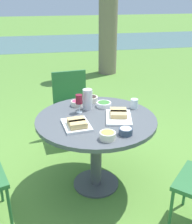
# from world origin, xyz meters

# --- Properties ---
(ground_plane) EXTENTS (40.00, 40.00, 0.00)m
(ground_plane) POSITION_xyz_m (0.00, 0.00, 0.00)
(ground_plane) COLOR #5B8C38
(river_strip) EXTENTS (40.00, 3.67, 0.01)m
(river_strip) POSITION_xyz_m (0.00, 8.47, 0.00)
(river_strip) COLOR #4C706B
(river_strip) RESTS_ON ground_plane
(dining_table) EXTENTS (1.12, 1.12, 0.75)m
(dining_table) POSITION_xyz_m (0.00, 0.00, 0.63)
(dining_table) COLOR #4C4C51
(dining_table) RESTS_ON ground_plane
(chair_far_back) EXTENTS (0.49, 0.47, 0.89)m
(chair_far_back) POSITION_xyz_m (-0.12, 1.04, 0.52)
(chair_far_back) COLOR #2D6B38
(chair_far_back) RESTS_ON ground_plane
(water_pitcher) EXTENTS (0.10, 0.09, 0.21)m
(water_pitcher) POSITION_xyz_m (-0.04, 0.22, 0.85)
(water_pitcher) COLOR silver
(water_pitcher) RESTS_ON dining_table
(wine_glass) EXTENTS (0.07, 0.07, 0.18)m
(wine_glass) POSITION_xyz_m (-0.13, 0.16, 0.88)
(wine_glass) COLOR silver
(wine_glass) RESTS_ON dining_table
(platter_bread_main) EXTENTS (0.26, 0.32, 0.07)m
(platter_bread_main) POSITION_xyz_m (-0.20, -0.15, 0.78)
(platter_bread_main) COLOR white
(platter_bread_main) RESTS_ON dining_table
(platter_charcuterie) EXTENTS (0.30, 0.37, 0.06)m
(platter_charcuterie) POSITION_xyz_m (0.21, -0.03, 0.77)
(platter_charcuterie) COLOR white
(platter_charcuterie) RESTS_ON dining_table
(bowl_fries) EXTENTS (0.13, 0.13, 0.06)m
(bowl_fries) POSITION_xyz_m (0.01, -0.41, 0.78)
(bowl_fries) COLOR beige
(bowl_fries) RESTS_ON dining_table
(bowl_salad) EXTENTS (0.15, 0.15, 0.05)m
(bowl_salad) POSITION_xyz_m (0.13, 0.25, 0.78)
(bowl_salad) COLOR white
(bowl_salad) RESTS_ON dining_table
(bowl_olives) EXTENTS (0.15, 0.15, 0.06)m
(bowl_olives) POSITION_xyz_m (0.02, 0.41, 0.78)
(bowl_olives) COLOR beige
(bowl_olives) RESTS_ON dining_table
(bowl_dip_red) EXTENTS (0.12, 0.12, 0.05)m
(bowl_dip_red) POSITION_xyz_m (-0.14, 0.33, 0.78)
(bowl_dip_red) COLOR beige
(bowl_dip_red) RESTS_ON dining_table
(bowl_dip_cream) EXTENTS (0.11, 0.11, 0.06)m
(bowl_dip_cream) POSITION_xyz_m (0.18, -0.36, 0.78)
(bowl_dip_cream) COLOR #334256
(bowl_dip_cream) RESTS_ON dining_table
(cup_water_near) EXTENTS (0.08, 0.08, 0.10)m
(cup_water_near) POSITION_xyz_m (0.42, 0.16, 0.80)
(cup_water_near) COLOR silver
(cup_water_near) RESTS_ON dining_table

